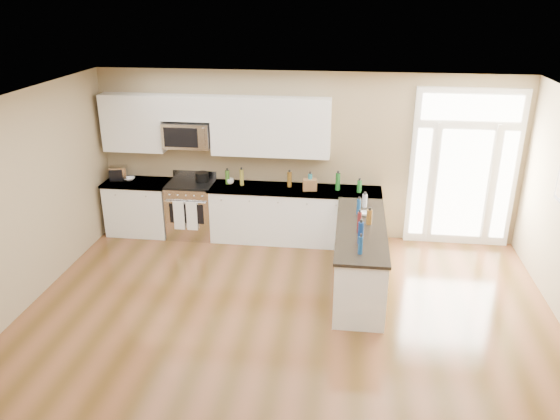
# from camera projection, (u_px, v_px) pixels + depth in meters

# --- Properties ---
(ground) EXTENTS (8.00, 8.00, 0.00)m
(ground) POSITION_uv_depth(u_px,v_px,m) (273.00, 383.00, 5.94)
(ground) COLOR #543917
(room_shell) EXTENTS (8.00, 8.00, 8.00)m
(room_shell) POSITION_uv_depth(u_px,v_px,m) (272.00, 241.00, 5.30)
(room_shell) COLOR #96835F
(room_shell) RESTS_ON ground
(back_cabinet_left) EXTENTS (1.10, 0.66, 0.94)m
(back_cabinet_left) POSITION_uv_depth(u_px,v_px,m) (140.00, 209.00, 9.51)
(back_cabinet_left) COLOR white
(back_cabinet_left) RESTS_ON ground
(back_cabinet_right) EXTENTS (2.85, 0.66, 0.94)m
(back_cabinet_right) POSITION_uv_depth(u_px,v_px,m) (294.00, 216.00, 9.19)
(back_cabinet_right) COLOR white
(back_cabinet_right) RESTS_ON ground
(peninsula_cabinet) EXTENTS (0.69, 2.32, 0.94)m
(peninsula_cabinet) POSITION_uv_depth(u_px,v_px,m) (359.00, 259.00, 7.73)
(peninsula_cabinet) COLOR white
(peninsula_cabinet) RESTS_ON ground
(upper_cabinet_left) EXTENTS (1.04, 0.33, 0.95)m
(upper_cabinet_left) POSITION_uv_depth(u_px,v_px,m) (134.00, 123.00, 9.09)
(upper_cabinet_left) COLOR white
(upper_cabinet_left) RESTS_ON room_shell
(upper_cabinet_right) EXTENTS (1.94, 0.33, 0.95)m
(upper_cabinet_right) POSITION_uv_depth(u_px,v_px,m) (271.00, 127.00, 8.81)
(upper_cabinet_right) COLOR white
(upper_cabinet_right) RESTS_ON room_shell
(upper_cabinet_short) EXTENTS (0.82, 0.33, 0.40)m
(upper_cabinet_short) POSITION_uv_depth(u_px,v_px,m) (187.00, 108.00, 8.88)
(upper_cabinet_short) COLOR white
(upper_cabinet_short) RESTS_ON room_shell
(microwave) EXTENTS (0.78, 0.41, 0.42)m
(microwave) POSITION_uv_depth(u_px,v_px,m) (188.00, 135.00, 9.00)
(microwave) COLOR silver
(microwave) RESTS_ON room_shell
(entry_door) EXTENTS (1.70, 0.10, 2.60)m
(entry_door) POSITION_uv_depth(u_px,v_px,m) (463.00, 169.00, 8.78)
(entry_door) COLOR white
(entry_door) RESTS_ON ground
(kitchen_range) EXTENTS (0.77, 0.69, 1.08)m
(kitchen_range) POSITION_uv_depth(u_px,v_px,m) (192.00, 209.00, 9.38)
(kitchen_range) COLOR silver
(kitchen_range) RESTS_ON ground
(stockpot) EXTENTS (0.30, 0.30, 0.17)m
(stockpot) POSITION_uv_depth(u_px,v_px,m) (202.00, 177.00, 9.26)
(stockpot) COLOR black
(stockpot) RESTS_ON kitchen_range
(toaster_oven) EXTENTS (0.32, 0.28, 0.24)m
(toaster_oven) POSITION_uv_depth(u_px,v_px,m) (119.00, 173.00, 9.36)
(toaster_oven) COLOR silver
(toaster_oven) RESTS_ON back_cabinet_left
(cardboard_box) EXTENTS (0.24, 0.19, 0.18)m
(cardboard_box) POSITION_uv_depth(u_px,v_px,m) (310.00, 185.00, 8.90)
(cardboard_box) COLOR brown
(cardboard_box) RESTS_ON back_cabinet_right
(bowl_left) EXTENTS (0.24, 0.24, 0.05)m
(bowl_left) POSITION_uv_depth(u_px,v_px,m) (129.00, 179.00, 9.38)
(bowl_left) COLOR white
(bowl_left) RESTS_ON back_cabinet_left
(bowl_peninsula) EXTENTS (0.19, 0.19, 0.05)m
(bowl_peninsula) POSITION_uv_depth(u_px,v_px,m) (364.00, 214.00, 7.91)
(bowl_peninsula) COLOR white
(bowl_peninsula) RESTS_ON peninsula_cabinet
(cup_counter) EXTENTS (0.16, 0.16, 0.09)m
(cup_counter) POSITION_uv_depth(u_px,v_px,m) (230.00, 181.00, 9.19)
(cup_counter) COLOR white
(cup_counter) RESTS_ON back_cabinet_right
(counter_bottles) EXTENTS (2.41, 2.43, 0.29)m
(counter_bottles) POSITION_uv_depth(u_px,v_px,m) (323.00, 197.00, 8.27)
(counter_bottles) COLOR #19591E
(counter_bottles) RESTS_ON back_cabinet_right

